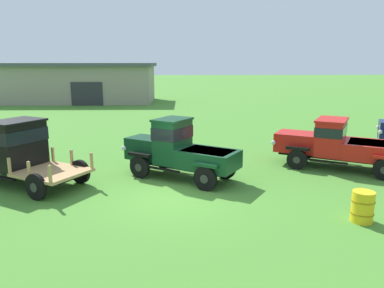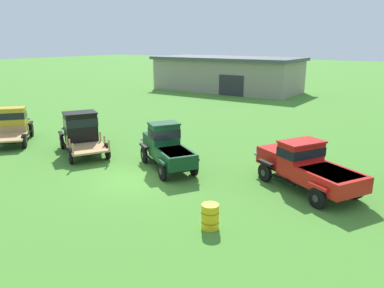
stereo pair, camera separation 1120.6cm
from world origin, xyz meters
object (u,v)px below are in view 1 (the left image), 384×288
at_px(farm_shed, 70,82).
at_px(vintage_truck_midrow_center, 178,150).
at_px(vintage_truck_second_in_line, 15,150).
at_px(oil_drum_beside_row, 363,207).
at_px(vintage_truck_far_side, 339,144).

distance_m(farm_shed, vintage_truck_midrow_center, 31.16).
height_order(farm_shed, vintage_truck_second_in_line, farm_shed).
height_order(vintage_truck_midrow_center, oil_drum_beside_row, vintage_truck_midrow_center).
bearing_deg(oil_drum_beside_row, vintage_truck_far_side, 74.41).
bearing_deg(farm_shed, vintage_truck_second_in_line, -77.67).
bearing_deg(vintage_truck_midrow_center, oil_drum_beside_row, -39.19).
bearing_deg(vintage_truck_second_in_line, vintage_truck_midrow_center, 3.55).
distance_m(vintage_truck_far_side, oil_drum_beside_row, 5.69).
xyz_separation_m(farm_shed, vintage_truck_far_side, (19.05, -27.37, -1.13)).
bearing_deg(vintage_truck_far_side, vintage_truck_second_in_line, -172.82).
height_order(vintage_truck_far_side, oil_drum_beside_row, vintage_truck_far_side).
relative_size(vintage_truck_midrow_center, oil_drum_beside_row, 5.26).
bearing_deg(vintage_truck_far_side, farm_shed, 124.84).
relative_size(farm_shed, vintage_truck_far_side, 3.40).
xyz_separation_m(vintage_truck_second_in_line, vintage_truck_midrow_center, (6.01, 0.37, -0.11)).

